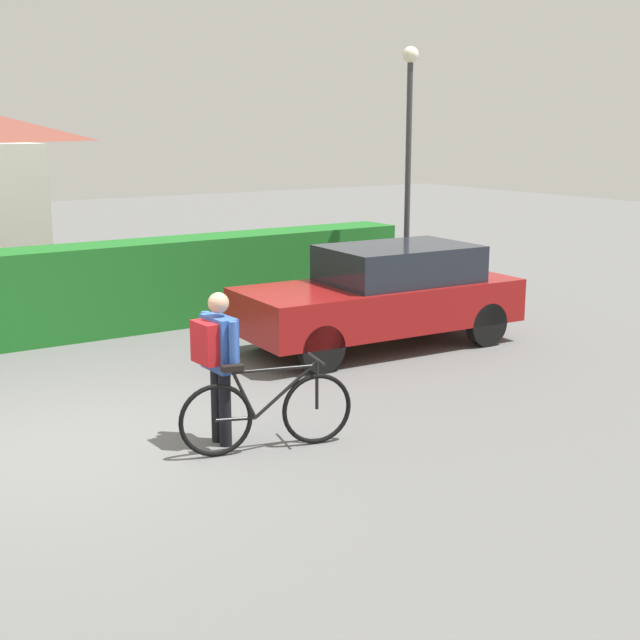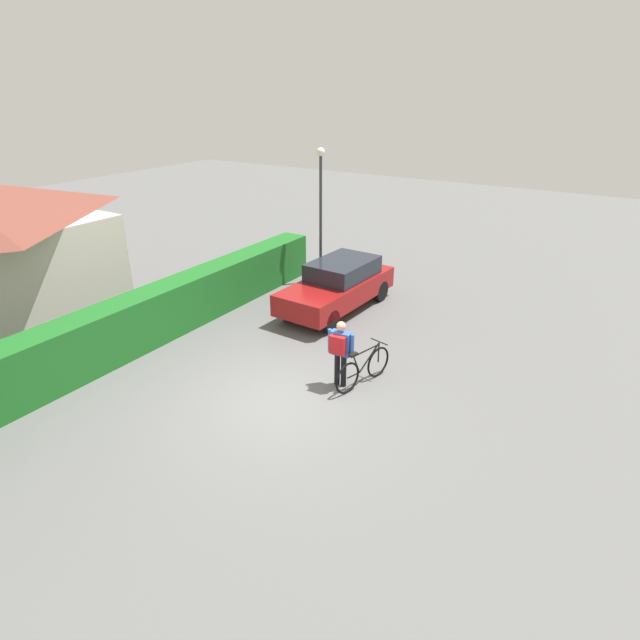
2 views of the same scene
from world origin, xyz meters
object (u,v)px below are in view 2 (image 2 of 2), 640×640
Objects in this scene: parked_car_near at (338,285)px; street_lamp at (321,199)px; bicycle at (363,369)px; person_rider at (340,348)px.

street_lamp reaches higher than parked_car_near.
bicycle is 7.60m from street_lamp.
parked_car_near is at bearing 30.68° from person_rider.
parked_car_near is 2.68× the size of person_rider.
bicycle is at bearing -142.45° from parked_car_near.
parked_car_near is 4.61m from bicycle.
parked_car_near is at bearing -136.14° from street_lamp.
person_rider is 7.43m from street_lamp.
bicycle is 0.79m from person_rider.
person_rider is (-0.34, 0.43, 0.57)m from bicycle.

